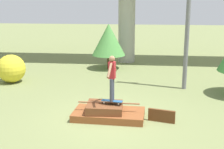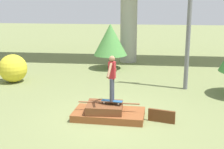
% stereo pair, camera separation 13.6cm
% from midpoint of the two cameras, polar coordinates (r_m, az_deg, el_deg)
% --- Properties ---
extents(ground_plane, '(80.00, 80.00, 0.00)m').
position_cam_midpoint_polar(ground_plane, '(11.36, -0.24, -7.92)').
color(ground_plane, olive).
extents(scrap_pile, '(2.58, 1.46, 0.59)m').
position_cam_midpoint_polar(scrap_pile, '(11.28, -0.47, -6.92)').
color(scrap_pile, brown).
rests_on(scrap_pile, ground_plane).
extents(scrap_plank_loose, '(0.93, 0.33, 0.45)m').
position_cam_midpoint_polar(scrap_plank_loose, '(11.04, 9.40, -7.51)').
color(scrap_plank_loose, '#5B3319').
rests_on(scrap_plank_loose, ground_plane).
extents(skateboard, '(0.78, 0.34, 0.09)m').
position_cam_midpoint_polar(skateboard, '(11.04, 0.36, -4.87)').
color(skateboard, '#23517F').
rests_on(skateboard, scrap_pile).
extents(skater, '(0.26, 1.10, 1.61)m').
position_cam_midpoint_polar(skater, '(10.77, 0.36, -0.13)').
color(skater, '#383D4C').
rests_on(skater, skateboard).
extents(utility_pole, '(1.30, 0.20, 7.16)m').
position_cam_midpoint_polar(utility_pole, '(14.64, 14.30, 11.46)').
color(utility_pole, slate).
rests_on(utility_pole, ground_plane).
extents(tree_behind_left, '(2.01, 2.01, 2.72)m').
position_cam_midpoint_polar(tree_behind_left, '(18.73, -0.09, 6.40)').
color(tree_behind_left, '#4C3823').
rests_on(tree_behind_left, ground_plane).
extents(bush_yellow_flowering, '(1.43, 1.43, 1.43)m').
position_cam_midpoint_polar(bush_yellow_flowering, '(16.62, -17.43, 1.08)').
color(bush_yellow_flowering, gold).
rests_on(bush_yellow_flowering, ground_plane).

